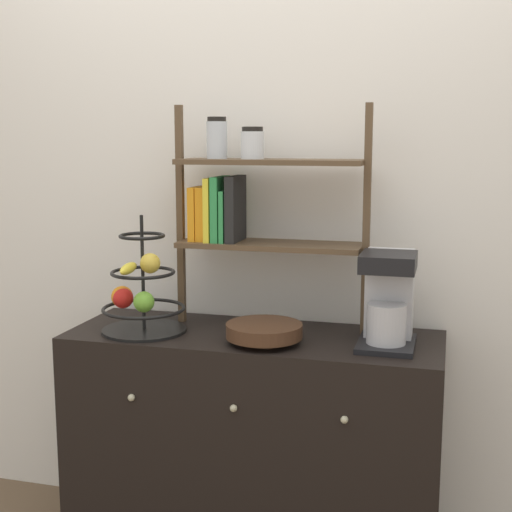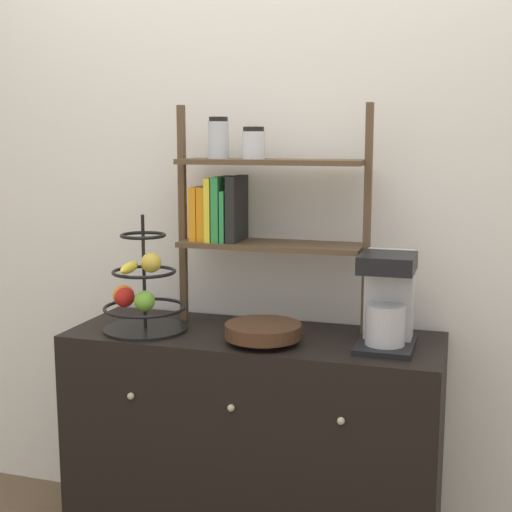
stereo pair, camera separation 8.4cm
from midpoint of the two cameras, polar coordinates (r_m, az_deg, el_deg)
wall_back at (r=2.64m, az=0.45°, el=5.49°), size 7.00×0.05×2.60m
sideboard at (r=2.61m, az=-1.17°, el=-14.93°), size 1.28×0.48×0.81m
coffee_maker at (r=2.34m, az=9.52°, el=-3.36°), size 0.18×0.24×0.31m
fruit_stand at (r=2.51m, az=-10.25°, el=-3.10°), size 0.29×0.29×0.41m
wooden_bowl at (r=2.35m, az=-0.38°, el=-6.07°), size 0.25×0.25×0.07m
shelf_hutch at (r=2.50m, az=-1.90°, el=4.50°), size 0.69×0.20×0.78m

